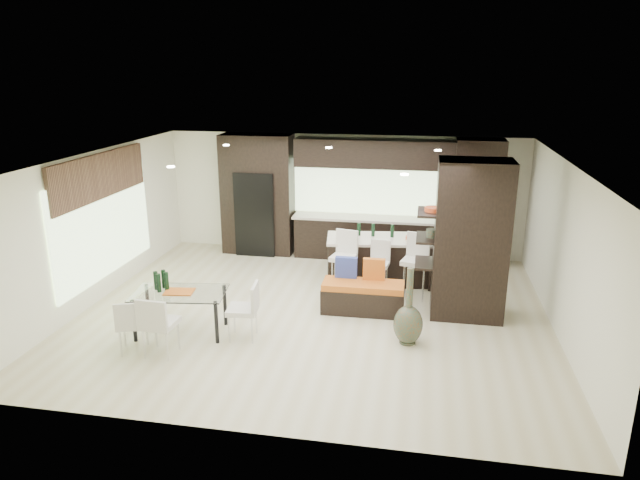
% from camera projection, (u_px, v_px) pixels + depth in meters
% --- Properties ---
extents(ground, '(8.00, 8.00, 0.00)m').
position_uv_depth(ground, '(314.00, 313.00, 9.98)').
color(ground, beige).
rests_on(ground, ground).
extents(back_wall, '(8.00, 0.02, 2.70)m').
position_uv_depth(back_wall, '(343.00, 195.00, 12.88)').
color(back_wall, white).
rests_on(back_wall, ground).
extents(left_wall, '(0.02, 7.00, 2.70)m').
position_uv_depth(left_wall, '(96.00, 227.00, 10.28)').
color(left_wall, white).
rests_on(left_wall, ground).
extents(right_wall, '(0.02, 7.00, 2.70)m').
position_uv_depth(right_wall, '(565.00, 252.00, 8.90)').
color(right_wall, white).
rests_on(right_wall, ground).
extents(ceiling, '(8.00, 7.00, 0.02)m').
position_uv_depth(ceiling, '(313.00, 159.00, 9.19)').
color(ceiling, white).
rests_on(ceiling, ground).
extents(window_left, '(0.04, 3.20, 1.90)m').
position_uv_depth(window_left, '(104.00, 224.00, 10.46)').
color(window_left, '#B2D199').
rests_on(window_left, left_wall).
extents(window_back, '(3.40, 0.04, 1.20)m').
position_uv_depth(window_back, '(370.00, 187.00, 12.68)').
color(window_back, '#B2D199').
rests_on(window_back, back_wall).
extents(stone_accent, '(0.08, 3.00, 0.80)m').
position_uv_depth(stone_accent, '(100.00, 176.00, 10.19)').
color(stone_accent, brown).
rests_on(stone_accent, left_wall).
extents(ceiling_spots, '(4.00, 3.00, 0.02)m').
position_uv_depth(ceiling_spots, '(316.00, 158.00, 9.43)').
color(ceiling_spots, white).
rests_on(ceiling_spots, ceiling).
extents(back_cabinetry, '(6.80, 0.68, 2.70)m').
position_uv_depth(back_cabinetry, '(364.00, 199.00, 12.48)').
color(back_cabinetry, black).
rests_on(back_cabinetry, ground).
extents(refrigerator, '(0.90, 0.68, 1.90)m').
position_uv_depth(refrigerator, '(258.00, 212.00, 12.97)').
color(refrigerator, black).
rests_on(refrigerator, ground).
extents(partition_column, '(1.20, 0.80, 2.70)m').
position_uv_depth(partition_column, '(471.00, 240.00, 9.52)').
color(partition_column, black).
rests_on(partition_column, ground).
extents(kitchen_island, '(2.25, 1.20, 0.90)m').
position_uv_depth(kitchen_island, '(381.00, 260.00, 11.34)').
color(kitchen_island, black).
rests_on(kitchen_island, ground).
extents(stool_left, '(0.51, 0.51, 0.97)m').
position_uv_depth(stool_left, '(343.00, 269.00, 10.71)').
color(stool_left, silver).
rests_on(stool_left, ground).
extents(stool_mid, '(0.41, 0.41, 0.84)m').
position_uv_depth(stool_mid, '(378.00, 274.00, 10.64)').
color(stool_mid, silver).
rests_on(stool_mid, ground).
extents(stool_right, '(0.53, 0.53, 0.98)m').
position_uv_depth(stool_right, '(414.00, 273.00, 10.48)').
color(stool_right, silver).
rests_on(stool_right, ground).
extents(bench, '(1.43, 0.57, 0.55)m').
position_uv_depth(bench, '(363.00, 297.00, 9.94)').
color(bench, black).
rests_on(bench, ground).
extents(floor_vase, '(0.53, 0.53, 1.24)m').
position_uv_depth(floor_vase, '(409.00, 306.00, 8.72)').
color(floor_vase, '#404532').
rests_on(floor_vase, ground).
extents(dining_table, '(1.55, 1.01, 0.70)m').
position_uv_depth(dining_table, '(181.00, 313.00, 9.14)').
color(dining_table, white).
rests_on(dining_table, ground).
extents(chair_near, '(0.49, 0.49, 0.88)m').
position_uv_depth(chair_near, '(160.00, 327.00, 8.43)').
color(chair_near, silver).
rests_on(chair_near, ground).
extents(chair_far, '(0.55, 0.55, 0.79)m').
position_uv_depth(chair_far, '(133.00, 327.00, 8.54)').
color(chair_far, silver).
rests_on(chair_far, ground).
extents(chair_end, '(0.50, 0.50, 0.84)m').
position_uv_depth(chair_end, '(243.00, 313.00, 8.94)').
color(chair_end, silver).
rests_on(chair_end, ground).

